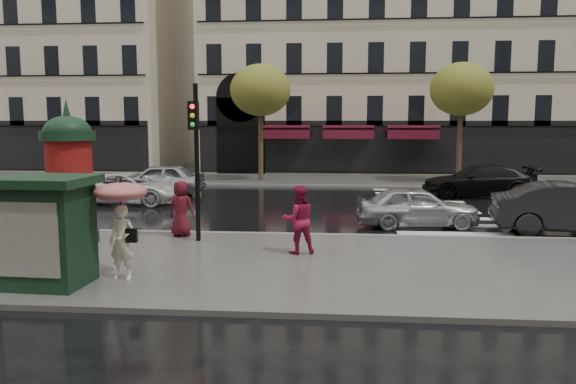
# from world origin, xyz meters

# --- Properties ---
(ground) EXTENTS (160.00, 160.00, 0.00)m
(ground) POSITION_xyz_m (0.00, 0.00, 0.00)
(ground) COLOR black
(ground) RESTS_ON ground
(near_sidewalk) EXTENTS (90.00, 7.00, 0.12)m
(near_sidewalk) POSITION_xyz_m (0.00, -0.50, 0.06)
(near_sidewalk) COLOR #474744
(near_sidewalk) RESTS_ON ground
(far_sidewalk) EXTENTS (90.00, 6.00, 0.12)m
(far_sidewalk) POSITION_xyz_m (0.00, 19.00, 0.06)
(far_sidewalk) COLOR #474744
(far_sidewalk) RESTS_ON ground
(near_kerb) EXTENTS (90.00, 0.25, 0.14)m
(near_kerb) POSITION_xyz_m (0.00, 3.00, 0.07)
(near_kerb) COLOR slate
(near_kerb) RESTS_ON ground
(far_kerb) EXTENTS (90.00, 0.25, 0.14)m
(far_kerb) POSITION_xyz_m (0.00, 16.00, 0.07)
(far_kerb) COLOR slate
(far_kerb) RESTS_ON ground
(zebra_crossing) EXTENTS (3.60, 11.75, 0.01)m
(zebra_crossing) POSITION_xyz_m (6.00, 9.60, 0.01)
(zebra_crossing) COLOR silver
(zebra_crossing) RESTS_ON ground
(bldg_far_corner) EXTENTS (26.00, 14.00, 22.90)m
(bldg_far_corner) POSITION_xyz_m (6.00, 30.00, 11.31)
(bldg_far_corner) COLOR #B7A88C
(bldg_far_corner) RESTS_ON ground
(bldg_far_left) EXTENTS (24.00, 14.00, 22.90)m
(bldg_far_left) POSITION_xyz_m (-22.00, 30.00, 11.31)
(bldg_far_left) COLOR #B7A88C
(bldg_far_left) RESTS_ON ground
(tree_far_left) EXTENTS (3.40, 3.40, 6.64)m
(tree_far_left) POSITION_xyz_m (-2.00, 18.00, 5.17)
(tree_far_left) COLOR #38281C
(tree_far_left) RESTS_ON ground
(tree_far_right) EXTENTS (3.40, 3.40, 6.64)m
(tree_far_right) POSITION_xyz_m (9.00, 18.00, 5.17)
(tree_far_right) COLOR #38281C
(tree_far_right) RESTS_ON ground
(woman_umbrella) EXTENTS (1.12, 1.12, 2.15)m
(woman_umbrella) POSITION_xyz_m (-2.27, -2.14, 1.54)
(woman_umbrella) COLOR #F8E9CC
(woman_umbrella) RESTS_ON near_sidewalk
(woman_red) EXTENTS (1.01, 0.88, 1.75)m
(woman_red) POSITION_xyz_m (1.33, 0.53, 0.99)
(woman_red) COLOR maroon
(woman_red) RESTS_ON near_sidewalk
(man_burgundy) EXTENTS (0.90, 0.68, 1.65)m
(man_burgundy) POSITION_xyz_m (-2.26, 2.40, 0.94)
(man_burgundy) COLOR #55111C
(man_burgundy) RESTS_ON near_sidewalk
(morris_column) EXTENTS (1.48, 1.48, 3.97)m
(morris_column) POSITION_xyz_m (-5.07, 1.28, 2.02)
(morris_column) COLOR black
(morris_column) RESTS_ON near_sidewalk
(traffic_light) EXTENTS (0.28, 0.41, 4.40)m
(traffic_light) POSITION_xyz_m (-1.61, 1.71, 2.79)
(traffic_light) COLOR black
(traffic_light) RESTS_ON near_sidewalk
(newsstand) EXTENTS (1.95, 1.67, 2.26)m
(newsstand) POSITION_xyz_m (-3.64, -2.72, 1.28)
(newsstand) COLOR black
(newsstand) RESTS_ON near_sidewalk
(car_silver) EXTENTS (4.13, 2.00, 1.36)m
(car_silver) POSITION_xyz_m (4.94, 5.06, 0.68)
(car_silver) COLOR #B2B2B7
(car_silver) RESTS_ON ground
(car_darkgrey) EXTENTS (5.03, 2.31, 1.60)m
(car_darkgrey) POSITION_xyz_m (9.62, 4.20, 0.80)
(car_darkgrey) COLOR black
(car_darkgrey) RESTS_ON ground
(car_white) EXTENTS (4.87, 2.45, 1.32)m
(car_white) POSITION_xyz_m (-6.45, 9.34, 0.66)
(car_white) COLOR silver
(car_white) RESTS_ON ground
(car_black) EXTENTS (5.16, 2.17, 1.49)m
(car_black) POSITION_xyz_m (8.83, 12.82, 0.74)
(car_black) COLOR black
(car_black) RESTS_ON ground
(car_far_silver) EXTENTS (4.43, 1.95, 1.48)m
(car_far_silver) POSITION_xyz_m (-6.11, 12.17, 0.74)
(car_far_silver) COLOR #A9A9AE
(car_far_silver) RESTS_ON ground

